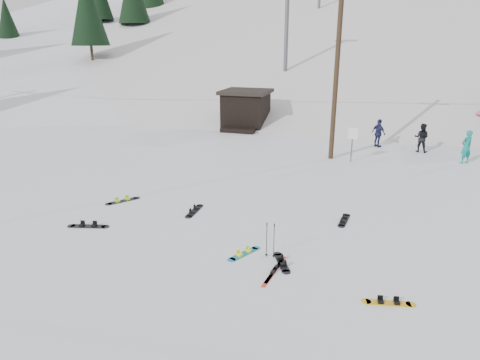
% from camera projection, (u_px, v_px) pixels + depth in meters
% --- Properties ---
extents(ground, '(200.00, 200.00, 0.00)m').
position_uv_depth(ground, '(199.00, 284.00, 11.49)').
color(ground, white).
rests_on(ground, ground).
extents(ski_slope, '(60.00, 85.24, 65.97)m').
position_uv_depth(ski_slope, '(341.00, 165.00, 65.06)').
color(ski_slope, silver).
rests_on(ski_slope, ground).
extents(ridge_left, '(47.54, 95.03, 58.38)m').
position_uv_depth(ridge_left, '(110.00, 152.00, 68.69)').
color(ridge_left, white).
rests_on(ridge_left, ground).
extents(treeline_left, '(20.00, 64.00, 10.00)m').
position_uv_depth(treeline_left, '(80.00, 88.00, 57.43)').
color(treeline_left, black).
rests_on(treeline_left, ground).
extents(treeline_crest, '(50.00, 6.00, 10.00)m').
position_uv_depth(treeline_crest, '(358.00, 71.00, 89.38)').
color(treeline_crest, black).
rests_on(treeline_crest, ski_slope).
extents(utility_pole, '(2.00, 0.26, 9.00)m').
position_uv_depth(utility_pole, '(337.00, 71.00, 22.13)').
color(utility_pole, '#3A2819').
rests_on(utility_pole, ground).
extents(trail_sign, '(0.50, 0.09, 1.85)m').
position_uv_depth(trail_sign, '(352.00, 139.00, 22.50)').
color(trail_sign, '#595B60').
rests_on(trail_sign, ground).
extents(lift_hut, '(3.40, 4.10, 2.75)m').
position_uv_depth(lift_hut, '(246.00, 109.00, 31.46)').
color(lift_hut, black).
rests_on(lift_hut, ground).
extents(lift_tower_near, '(2.20, 0.36, 8.00)m').
position_uv_depth(lift_tower_near, '(287.00, 20.00, 37.34)').
color(lift_tower_near, '#595B60').
rests_on(lift_tower_near, ski_slope).
extents(hero_snowboard, '(0.74, 1.19, 0.09)m').
position_uv_depth(hero_snowboard, '(244.00, 253.00, 13.07)').
color(hero_snowboard, '#1C7BB9').
rests_on(hero_snowboard, ground).
extents(hero_skis, '(0.31, 1.81, 0.09)m').
position_uv_depth(hero_skis, '(274.00, 270.00, 12.09)').
color(hero_skis, red).
rests_on(hero_skis, ground).
extents(ski_poles, '(0.30, 0.08, 1.11)m').
position_uv_depth(ski_poles, '(270.00, 240.00, 12.73)').
color(ski_poles, black).
rests_on(ski_poles, ground).
extents(board_scatter_a, '(1.46, 0.58, 0.10)m').
position_uv_depth(board_scatter_a, '(88.00, 226.00, 14.98)').
color(board_scatter_a, black).
rests_on(board_scatter_a, ground).
extents(board_scatter_b, '(0.30, 1.45, 0.10)m').
position_uv_depth(board_scatter_b, '(194.00, 211.00, 16.31)').
color(board_scatter_b, black).
rests_on(board_scatter_b, ground).
extents(board_scatter_c, '(0.98, 1.21, 0.10)m').
position_uv_depth(board_scatter_c, '(123.00, 201.00, 17.33)').
color(board_scatter_c, black).
rests_on(board_scatter_c, ground).
extents(board_scatter_d, '(0.72, 1.21, 0.09)m').
position_uv_depth(board_scatter_d, '(282.00, 262.00, 12.55)').
color(board_scatter_d, black).
rests_on(board_scatter_d, ground).
extents(board_scatter_e, '(1.31, 0.45, 0.09)m').
position_uv_depth(board_scatter_e, '(388.00, 303.00, 10.62)').
color(board_scatter_e, yellow).
rests_on(board_scatter_e, ground).
extents(board_scatter_f, '(0.37, 1.35, 0.10)m').
position_uv_depth(board_scatter_f, '(344.00, 220.00, 15.47)').
color(board_scatter_f, black).
rests_on(board_scatter_f, ground).
extents(skier_teal, '(0.77, 0.72, 1.77)m').
position_uv_depth(skier_teal, '(466.00, 147.00, 22.40)').
color(skier_teal, '#0C7F73').
rests_on(skier_teal, ground).
extents(skier_dark, '(0.94, 0.81, 1.67)m').
position_uv_depth(skier_dark, '(421.00, 138.00, 24.70)').
color(skier_dark, black).
rests_on(skier_dark, ground).
extents(skier_pink, '(1.12, 0.74, 1.63)m').
position_uv_depth(skier_pink, '(479.00, 123.00, 29.15)').
color(skier_pink, '#C6457F').
rests_on(skier_pink, ground).
extents(skier_navy, '(1.01, 0.99, 1.71)m').
position_uv_depth(skier_navy, '(379.00, 133.00, 25.82)').
color(skier_navy, '#1B1F45').
rests_on(skier_navy, ground).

